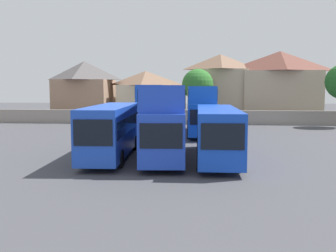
{
  "coord_description": "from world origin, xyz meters",
  "views": [
    {
      "loc": [
        2.31,
        -24.83,
        4.75
      ],
      "look_at": [
        0.0,
        3.0,
        1.89
      ],
      "focal_mm": 40.66,
      "sensor_mm": 36.0,
      "label": 1
    }
  ],
  "objects": [
    {
      "name": "house_terrace_centre",
      "position": [
        -5.82,
        32.32,
        3.66
      ],
      "size": [
        8.19,
        6.71,
        7.17
      ],
      "color": "beige",
      "rests_on": "ground"
    },
    {
      "name": "house_terrace_far_right",
      "position": [
        13.71,
        31.05,
        5.03
      ],
      "size": [
        11.24,
        6.9,
        9.85
      ],
      "color": "tan",
      "rests_on": "ground"
    },
    {
      "name": "bus_1",
      "position": [
        -3.56,
        0.15,
        2.01
      ],
      "size": [
        2.81,
        10.59,
        3.53
      ],
      "rotation": [
        0.0,
        0.0,
        -1.53
      ],
      "color": "blue",
      "rests_on": "ground"
    },
    {
      "name": "bus_3",
      "position": [
        3.47,
        0.01,
        1.94
      ],
      "size": [
        2.67,
        10.95,
        3.38
      ],
      "rotation": [
        0.0,
        0.0,
        -1.56
      ],
      "color": "blue",
      "rests_on": "ground"
    },
    {
      "name": "tree_behind_wall",
      "position": [
        2.04,
        26.45,
        5.04
      ],
      "size": [
        4.22,
        4.22,
        7.19
      ],
      "color": "brown",
      "rests_on": "ground"
    },
    {
      "name": "bus_5",
      "position": [
        2.42,
        13.65,
        2.73
      ],
      "size": [
        2.99,
        11.34,
        4.84
      ],
      "rotation": [
        0.0,
        0.0,
        -1.54
      ],
      "color": "blue",
      "rests_on": "ground"
    },
    {
      "name": "house_terrace_left",
      "position": [
        -14.84,
        31.06,
        4.39
      ],
      "size": [
        8.1,
        8.26,
        8.59
      ],
      "color": "#9E7A60",
      "rests_on": "ground"
    },
    {
      "name": "ground",
      "position": [
        0.0,
        18.0,
        0.0
      ],
      "size": [
        140.0,
        140.0,
        0.0
      ],
      "primitive_type": "plane",
      "color": "#424247"
    },
    {
      "name": "depot_boundary_wall",
      "position": [
        0.0,
        23.95,
        0.9
      ],
      "size": [
        56.0,
        0.5,
        1.8
      ],
      "primitive_type": "cube",
      "color": "gray",
      "rests_on": "ground"
    },
    {
      "name": "bus_2",
      "position": [
        -0.02,
        -0.05,
        2.74
      ],
      "size": [
        3.2,
        10.21,
        4.86
      ],
      "rotation": [
        0.0,
        0.0,
        -1.51
      ],
      "color": "blue",
      "rests_on": "ground"
    },
    {
      "name": "bus_4",
      "position": [
        -2.68,
        14.3,
        2.79
      ],
      "size": [
        3.41,
        11.65,
        4.96
      ],
      "rotation": [
        0.0,
        0.0,
        -1.49
      ],
      "color": "blue",
      "rests_on": "ground"
    },
    {
      "name": "house_terrace_right",
      "position": [
        5.28,
        31.21,
        4.83
      ],
      "size": [
        7.85,
        6.39,
        9.49
      ],
      "color": "tan",
      "rests_on": "ground"
    }
  ]
}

